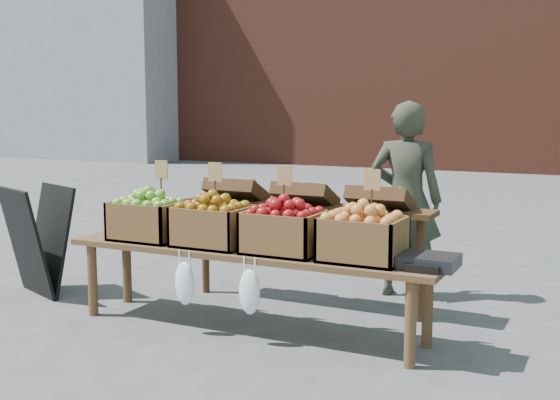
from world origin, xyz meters
The scene contains 11 objects.
ground centered at (0.00, 0.00, 0.00)m, with size 80.00×80.00×0.00m, color #49494B.
grey_building centered at (-14.00, 13.00, 3.50)m, with size 8.00×3.00×7.00m, color gray.
vendor centered at (-0.09, 1.68, 0.79)m, with size 0.58×0.38×1.58m, color #2E3125.
chalkboard_sign centered at (-2.80, 0.41, 0.45)m, with size 0.60×0.33×0.91m, color black, non-canonical shape.
back_table centered at (-0.70, 1.06, 0.52)m, with size 2.10×0.44×1.04m, color #392312, non-canonical shape.
display_bench centered at (-0.80, 0.34, 0.28)m, with size 2.70×0.56×0.57m, color #50351F, non-canonical shape.
crate_golden_apples centered at (-1.63, 0.34, 0.71)m, with size 0.50×0.40×0.28m, color #52862A, non-canonical shape.
crate_russet_pears centered at (-1.08, 0.34, 0.71)m, with size 0.50×0.40×0.28m, color #895B10, non-canonical shape.
crate_red_apples centered at (-0.53, 0.34, 0.71)m, with size 0.50×0.40×0.28m, color maroon, non-canonical shape.
crate_green_apples centered at (0.02, 0.34, 0.71)m, with size 0.50×0.40×0.28m, color #AE871E, non-canonical shape.
weighing_scale centered at (0.45, 0.34, 0.61)m, with size 0.34×0.30×0.08m, color black.
Camera 1 is at (1.46, -3.79, 1.54)m, focal length 45.00 mm.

